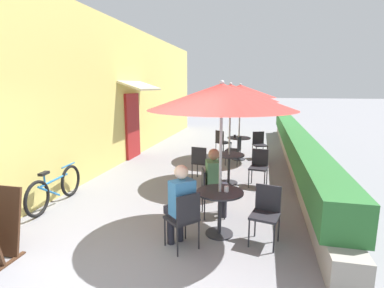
% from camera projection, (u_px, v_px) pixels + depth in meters
% --- Properties ---
extents(ground_plane, '(120.00, 120.00, 0.00)m').
position_uv_depth(ground_plane, '(106.00, 287.00, 3.53)').
color(ground_plane, gray).
extents(cafe_facade_wall, '(0.98, 13.75, 4.20)m').
position_uv_depth(cafe_facade_wall, '(134.00, 93.00, 10.15)').
color(cafe_facade_wall, '#E0CC6B').
rests_on(cafe_facade_wall, ground_plane).
extents(planter_hedge, '(0.60, 12.75, 1.01)m').
position_uv_depth(planter_hedge, '(295.00, 145.00, 9.30)').
color(planter_hedge, gray).
rests_on(planter_hedge, ground_plane).
extents(patio_table_near, '(0.74, 0.74, 0.72)m').
position_uv_depth(patio_table_near, '(220.00, 204.00, 4.70)').
color(patio_table_near, '#28282D').
rests_on(patio_table_near, ground_plane).
extents(patio_umbrella_near, '(2.20, 2.20, 2.42)m').
position_uv_depth(patio_umbrella_near, '(222.00, 97.00, 4.38)').
color(patio_umbrella_near, '#B7B7BC').
rests_on(patio_umbrella_near, ground_plane).
extents(cafe_chair_near_left, '(0.50, 0.50, 0.87)m').
position_uv_depth(cafe_chair_near_left, '(209.00, 189.00, 5.38)').
color(cafe_chair_near_left, '#232328').
rests_on(cafe_chair_near_left, ground_plane).
extents(seated_patron_near_left, '(0.48, 0.42, 1.25)m').
position_uv_depth(seated_patron_near_left, '(216.00, 179.00, 5.36)').
color(seated_patron_near_left, '#23232D').
rests_on(seated_patron_near_left, ground_plane).
extents(cafe_chair_near_right, '(0.57, 0.57, 0.87)m').
position_uv_depth(cafe_chair_near_right, '(184.00, 216.00, 4.24)').
color(cafe_chair_near_right, '#232328').
rests_on(cafe_chair_near_right, ground_plane).
extents(seated_patron_near_right, '(0.51, 0.51, 1.25)m').
position_uv_depth(seated_patron_near_right, '(180.00, 202.00, 4.30)').
color(seated_patron_near_right, '#23232D').
rests_on(seated_patron_near_right, ground_plane).
extents(cafe_chair_near_back, '(0.48, 0.48, 0.87)m').
position_uv_depth(cafe_chair_near_back, '(266.00, 210.00, 4.46)').
color(cafe_chair_near_back, '#232328').
rests_on(cafe_chair_near_back, ground_plane).
extents(coffee_cup_near, '(0.07, 0.07, 0.09)m').
position_uv_depth(coffee_cup_near, '(226.00, 189.00, 4.63)').
color(coffee_cup_near, white).
rests_on(coffee_cup_near, patio_table_near).
extents(patio_table_mid, '(0.74, 0.74, 0.72)m').
position_uv_depth(patio_table_mid, '(229.00, 163.00, 7.23)').
color(patio_table_mid, '#28282D').
rests_on(patio_table_mid, ground_plane).
extents(patio_umbrella_mid, '(2.20, 2.20, 2.42)m').
position_uv_depth(patio_umbrella_mid, '(231.00, 93.00, 6.91)').
color(patio_umbrella_mid, '#B7B7BC').
rests_on(patio_umbrella_mid, ground_plane).
extents(cafe_chair_mid_left, '(0.46, 0.46, 0.87)m').
position_uv_depth(cafe_chair_mid_left, '(259.00, 165.00, 7.03)').
color(cafe_chair_mid_left, '#232328').
rests_on(cafe_chair_mid_left, ground_plane).
extents(cafe_chair_mid_right, '(0.46, 0.46, 0.87)m').
position_uv_depth(cafe_chair_mid_right, '(200.00, 160.00, 7.42)').
color(cafe_chair_mid_right, '#232328').
rests_on(cafe_chair_mid_right, ground_plane).
extents(patio_table_far, '(0.74, 0.74, 0.72)m').
position_uv_depth(patio_table_far, '(239.00, 144.00, 9.58)').
color(patio_table_far, '#28282D').
rests_on(patio_table_far, ground_plane).
extents(patio_umbrella_far, '(2.20, 2.20, 2.42)m').
position_uv_depth(patio_umbrella_far, '(240.00, 91.00, 9.26)').
color(patio_umbrella_far, '#B7B7BC').
rests_on(patio_umbrella_far, ground_plane).
extents(cafe_chair_far_left, '(0.46, 0.46, 0.87)m').
position_uv_depth(cafe_chair_far_left, '(236.00, 148.00, 8.90)').
color(cafe_chair_far_left, '#232328').
rests_on(cafe_chair_far_left, ground_plane).
extents(cafe_chair_far_right, '(0.52, 0.52, 0.87)m').
position_uv_depth(cafe_chair_far_right, '(259.00, 143.00, 9.74)').
color(cafe_chair_far_right, '#232328').
rests_on(cafe_chair_far_right, ground_plane).
extents(cafe_chair_far_back, '(0.56, 0.56, 0.87)m').
position_uv_depth(cafe_chair_far_back, '(222.00, 141.00, 10.08)').
color(cafe_chair_far_back, '#232328').
rests_on(cafe_chair_far_back, ground_plane).
extents(coffee_cup_far, '(0.07, 0.07, 0.09)m').
position_uv_depth(coffee_cup_far, '(235.00, 136.00, 9.51)').
color(coffee_cup_far, '#232328').
rests_on(coffee_cup_far, patio_table_far).
extents(bicycle_leaning, '(0.16, 1.74, 0.76)m').
position_uv_depth(bicycle_leaning, '(55.00, 188.00, 5.89)').
color(bicycle_leaning, black).
rests_on(bicycle_leaning, ground_plane).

